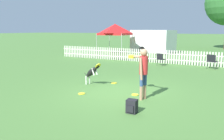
% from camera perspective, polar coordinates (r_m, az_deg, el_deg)
% --- Properties ---
extents(ground_plane, '(240.00, 240.00, 0.00)m').
position_cam_1_polar(ground_plane, '(8.37, 2.46, -5.89)').
color(ground_plane, '#4C7A38').
extents(handler_person, '(0.92, 0.91, 1.73)m').
position_cam_1_polar(handler_person, '(7.44, 7.96, 0.66)').
color(handler_person, tan).
rests_on(handler_person, ground_plane).
extents(leaping_dog, '(1.06, 0.51, 1.01)m').
position_cam_1_polar(leaping_dog, '(9.31, -5.22, -0.46)').
color(leaping_dog, black).
rests_on(leaping_dog, ground_plane).
extents(frisbee_near_handler, '(0.26, 0.26, 0.02)m').
position_cam_1_polar(frisbee_near_handler, '(8.26, -7.94, -6.11)').
color(frisbee_near_handler, yellow).
rests_on(frisbee_near_handler, ground_plane).
extents(frisbee_near_dog, '(0.26, 0.26, 0.02)m').
position_cam_1_polar(frisbee_near_dog, '(8.10, 6.03, -6.41)').
color(frisbee_near_dog, yellow).
rests_on(frisbee_near_dog, ground_plane).
extents(frisbee_midfield, '(0.26, 0.26, 0.02)m').
position_cam_1_polar(frisbee_midfield, '(9.76, 0.52, -3.40)').
color(frisbee_midfield, yellow).
rests_on(frisbee_midfield, ground_plane).
extents(backpack_on_grass, '(0.30, 0.29, 0.39)m').
position_cam_1_polar(backpack_on_grass, '(6.37, 5.19, -9.44)').
color(backpack_on_grass, black).
rests_on(backpack_on_grass, ground_plane).
extents(picket_fence, '(18.51, 0.04, 0.95)m').
position_cam_1_polar(picket_fence, '(15.76, 14.67, 3.33)').
color(picket_fence, beige).
rests_on(picket_fence, ground_plane).
extents(folding_chair_blue_left, '(0.66, 0.68, 0.90)m').
position_cam_1_polar(folding_chair_blue_left, '(14.42, 24.64, 2.31)').
color(folding_chair_blue_left, '#333338').
rests_on(folding_chair_blue_left, ground_plane).
extents(folding_chair_center, '(0.57, 0.58, 0.83)m').
position_cam_1_polar(folding_chair_center, '(14.71, 12.57, 2.99)').
color(folding_chair_center, '#333338').
rests_on(folding_chair_center, ground_plane).
extents(canopy_tent_main, '(2.69, 2.69, 2.90)m').
position_cam_1_polar(canopy_tent_main, '(21.64, 0.79, 10.54)').
color(canopy_tent_main, '#B2B2B2').
rests_on(canopy_tent_main, ground_plane).
extents(equipment_trailer, '(5.10, 3.18, 2.30)m').
position_cam_1_polar(equipment_trailer, '(22.76, 10.59, 7.49)').
color(equipment_trailer, white).
rests_on(equipment_trailer, ground_plane).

